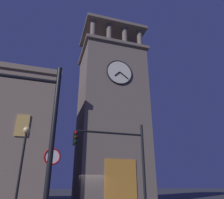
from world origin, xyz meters
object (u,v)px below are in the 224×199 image
traffic_signal_near (119,152)px  no_horn_sign (51,163)px  traffic_signal_mid (19,117)px  street_lamp (23,151)px  clocktower (111,115)px

traffic_signal_near → no_horn_sign: size_ratio=1.57×
traffic_signal_mid → street_lamp: (0.41, -7.16, -0.03)m
traffic_signal_near → street_lamp: size_ratio=1.00×
street_lamp → no_horn_sign: 3.99m
clocktower → no_horn_sign: size_ratio=7.69×
clocktower → street_lamp: bearing=47.9°
traffic_signal_mid → street_lamp: 7.17m
clocktower → traffic_signal_mid: clocktower is taller
traffic_signal_near → traffic_signal_mid: size_ratio=0.93×
clocktower → traffic_signal_near: (3.13, 11.76, -6.25)m
street_lamp → no_horn_sign: street_lamp is taller
clocktower → street_lamp: (8.42, 9.33, -6.06)m
clocktower → traffic_signal_near: size_ratio=4.91×
street_lamp → no_horn_sign: (-1.61, 3.52, -0.98)m
traffic_signal_mid → traffic_signal_near: bearing=-135.9°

